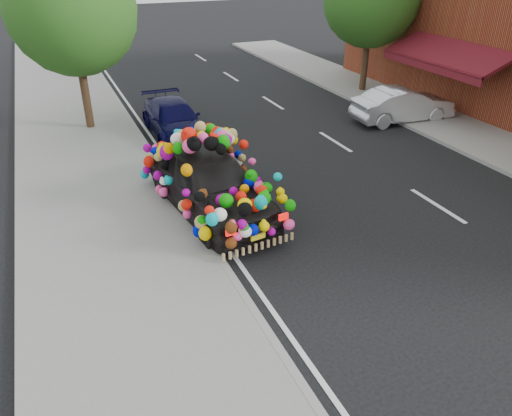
# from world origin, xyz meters

# --- Properties ---
(ground) EXTENTS (100.00, 100.00, 0.00)m
(ground) POSITION_xyz_m (0.00, 0.00, 0.00)
(ground) COLOR black
(ground) RESTS_ON ground
(sidewalk) EXTENTS (4.00, 60.00, 0.12)m
(sidewalk) POSITION_xyz_m (-4.30, 0.00, 0.06)
(sidewalk) COLOR gray
(sidewalk) RESTS_ON ground
(kerb) EXTENTS (0.15, 60.00, 0.13)m
(kerb) POSITION_xyz_m (-2.35, 0.00, 0.07)
(kerb) COLOR gray
(kerb) RESTS_ON ground
(footpath_far) EXTENTS (3.00, 40.00, 0.12)m
(footpath_far) POSITION_xyz_m (8.20, 3.00, 0.06)
(footpath_far) COLOR gray
(footpath_far) RESTS_ON ground
(lane_markings) EXTENTS (6.00, 50.00, 0.01)m
(lane_markings) POSITION_xyz_m (3.60, 0.00, 0.01)
(lane_markings) COLOR silver
(lane_markings) RESTS_ON ground
(tree_near_sidewalk) EXTENTS (4.20, 4.20, 6.13)m
(tree_near_sidewalk) POSITION_xyz_m (-3.80, 9.50, 4.02)
(tree_near_sidewalk) COLOR #332114
(tree_near_sidewalk) RESTS_ON ground
(plush_art_car) EXTENTS (2.77, 5.04, 2.22)m
(plush_art_car) POSITION_xyz_m (-1.80, 2.00, 1.14)
(plush_art_car) COLOR black
(plush_art_car) RESTS_ON ground
(navy_sedan) EXTENTS (1.64, 4.03, 1.17)m
(navy_sedan) POSITION_xyz_m (-1.18, 7.73, 0.58)
(navy_sedan) COLOR black
(navy_sedan) RESTS_ON ground
(silver_hatchback) EXTENTS (3.87, 1.58, 1.25)m
(silver_hatchback) POSITION_xyz_m (7.00, 5.93, 0.62)
(silver_hatchback) COLOR silver
(silver_hatchback) RESTS_ON ground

